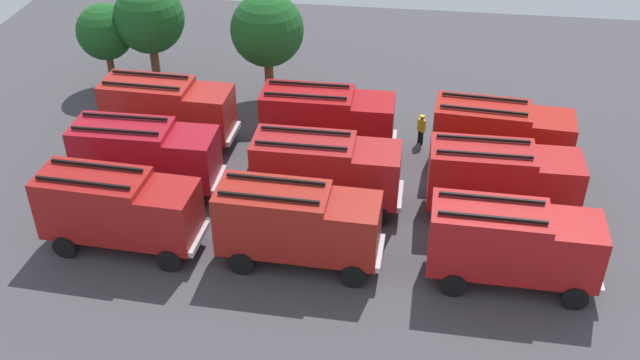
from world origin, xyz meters
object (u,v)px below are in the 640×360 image
object	(u,v)px
fire_truck_4	(325,169)
traffic_cone_1	(541,141)
fire_truck_3	(145,154)
fire_truck_8	(501,134)
fire_truck_6	(168,109)
fire_truck_5	(502,178)
fire_truck_7	(327,119)
tree_0	(105,32)
traffic_cone_0	(496,188)
fire_truck_0	(118,208)
fire_truck_1	(297,222)
tree_1	(149,18)
firefighter_0	(421,128)
fire_truck_2	(513,242)
tree_2	(267,30)
firefighter_1	(231,106)

from	to	relation	value
fire_truck_4	traffic_cone_1	xyz separation A→B (m)	(11.17, 7.27, -1.82)
fire_truck_3	fire_truck_8	bearing A→B (deg)	13.90
fire_truck_6	fire_truck_8	distance (m)	17.90
fire_truck_5	fire_truck_6	bearing A→B (deg)	165.89
fire_truck_7	tree_0	world-z (taller)	tree_0
fire_truck_3	traffic_cone_0	world-z (taller)	fire_truck_3
tree_0	fire_truck_0	bearing A→B (deg)	-67.42
fire_truck_3	fire_truck_4	distance (m)	9.00
fire_truck_1	fire_truck_4	world-z (taller)	same
fire_truck_3	tree_1	xyz separation A→B (m)	(-3.40, 11.57, 2.35)
traffic_cone_0	firefighter_0	bearing A→B (deg)	131.45
fire_truck_2	tree_2	world-z (taller)	tree_2
fire_truck_1	traffic_cone_0	distance (m)	11.35
fire_truck_2	traffic_cone_0	distance (m)	6.97
fire_truck_4	traffic_cone_0	distance (m)	8.90
fire_truck_1	tree_0	distance (m)	21.37
fire_truck_0	firefighter_0	distance (m)	17.23
firefighter_1	tree_1	xyz separation A→B (m)	(-5.78, 3.85, 3.58)
fire_truck_3	firefighter_0	distance (m)	15.04
fire_truck_4	fire_truck_8	distance (m)	9.67
fire_truck_0	tree_1	xyz separation A→B (m)	(-3.70, 16.04, 2.35)
fire_truck_4	firefighter_0	distance (m)	8.13
fire_truck_2	fire_truck_6	size ratio (longest dim) A/B	1.00
fire_truck_4	tree_0	bearing A→B (deg)	143.89
fire_truck_2	fire_truck_8	xyz separation A→B (m)	(0.12, 8.97, 0.00)
fire_truck_3	tree_0	bearing A→B (deg)	119.06
fire_truck_6	tree_0	size ratio (longest dim) A/B	1.35
fire_truck_2	firefighter_0	xyz separation A→B (m)	(-3.92, 11.12, -1.16)
fire_truck_1	fire_truck_2	bearing A→B (deg)	1.18
firefighter_0	tree_2	xyz separation A→B (m)	(-9.38, 4.11, 3.55)
firefighter_0	tree_1	distance (m)	18.00
fire_truck_1	fire_truck_5	xyz separation A→B (m)	(9.01, 4.67, 0.00)
fire_truck_7	traffic_cone_1	size ratio (longest dim) A/B	10.67
fire_truck_8	firefighter_0	distance (m)	4.73
fire_truck_5	traffic_cone_0	distance (m)	2.65
fire_truck_4	fire_truck_7	world-z (taller)	same
fire_truck_1	firefighter_1	bearing A→B (deg)	118.16
fire_truck_1	fire_truck_2	size ratio (longest dim) A/B	1.00
traffic_cone_1	fire_truck_3	bearing A→B (deg)	-160.57
fire_truck_8	firefighter_1	xyz separation A→B (m)	(-15.18, 3.36, -1.23)
firefighter_1	tree_1	bearing A→B (deg)	-83.73
fire_truck_7	tree_1	xyz separation A→B (m)	(-11.85, 6.81, 2.35)
firefighter_0	fire_truck_4	bearing A→B (deg)	11.50
fire_truck_7	traffic_cone_1	bearing A→B (deg)	11.09
tree_0	tree_2	size ratio (longest dim) A/B	0.80
traffic_cone_1	fire_truck_2	bearing A→B (deg)	-103.12
fire_truck_5	fire_truck_6	size ratio (longest dim) A/B	0.99
fire_truck_8	traffic_cone_1	world-z (taller)	fire_truck_8
firefighter_1	tree_1	size ratio (longest dim) A/B	0.25
fire_truck_1	fire_truck_3	distance (m)	9.45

